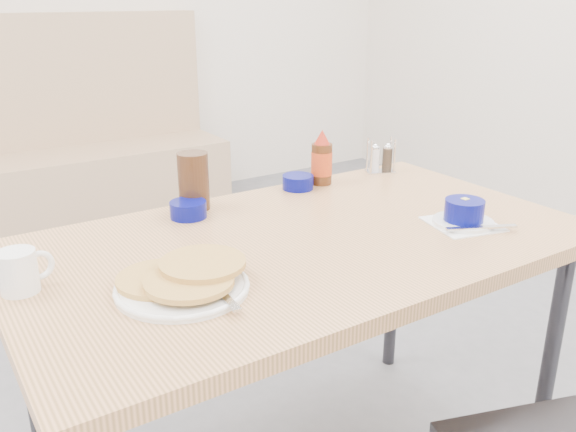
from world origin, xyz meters
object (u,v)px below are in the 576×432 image
pancake_plate (183,281)px  amber_tumbler (194,181)px  butter_bowl (298,182)px  condiment_caddy (381,160)px  booth_bench (63,167)px  dining_table (303,260)px  creamer_bowl (188,210)px  grits_setting (464,214)px  syrup_bottle (322,161)px  coffee_mug (20,271)px

pancake_plate → amber_tumbler: size_ratio=1.85×
butter_bowl → condiment_caddy: (0.34, 0.00, 0.02)m
booth_bench → condiment_caddy: (0.55, -2.19, 0.45)m
booth_bench → pancake_plate: bearing=-97.8°
dining_table → butter_bowl: 0.40m
dining_table → creamer_bowl: (-0.18, 0.28, 0.08)m
dining_table → pancake_plate: pancake_plate is taller
dining_table → grits_setting: size_ratio=6.66×
grits_setting → syrup_bottle: syrup_bottle is taller
pancake_plate → syrup_bottle: syrup_bottle is taller
butter_bowl → amber_tumbler: bearing=179.3°
dining_table → grits_setting: grits_setting is taller
dining_table → butter_bowl: bearing=58.1°
syrup_bottle → dining_table: bearing=-131.5°
condiment_caddy → booth_bench: bearing=126.3°
amber_tumbler → dining_table: bearing=-68.6°
booth_bench → coffee_mug: bearing=-104.5°
dining_table → butter_bowl: butter_bowl is taller
syrup_bottle → booth_bench: bearing=97.8°
grits_setting → condiment_caddy: size_ratio=1.84×
pancake_plate → condiment_caddy: condiment_caddy is taller
grits_setting → creamer_bowl: 0.72m
creamer_bowl → amber_tumbler: amber_tumbler is taller
booth_bench → butter_bowl: 2.25m
dining_table → butter_bowl: size_ratio=14.81×
syrup_bottle → condiment_caddy: bearing=0.0°
creamer_bowl → syrup_bottle: 0.48m
condiment_caddy → pancake_plate: bearing=-131.8°
condiment_caddy → amber_tumbler: bearing=-157.6°
booth_bench → condiment_caddy: bearing=-76.0°
grits_setting → condiment_caddy: condiment_caddy is taller
coffee_mug → creamer_bowl: (0.46, 0.21, -0.02)m
coffee_mug → condiment_caddy: 1.21m
dining_table → pancake_plate: size_ratio=4.77×
coffee_mug → butter_bowl: bearing=17.3°
booth_bench → syrup_bottle: (0.30, -2.19, 0.48)m
condiment_caddy → syrup_bottle: bearing=-157.6°
pancake_plate → condiment_caddy: (0.91, 0.44, 0.02)m
amber_tumbler → grits_setting: bearing=-43.2°
booth_bench → coffee_mug: size_ratio=16.84×
condiment_caddy → creamer_bowl: bearing=-153.3°
amber_tumbler → condiment_caddy: bearing=0.0°
pancake_plate → grits_setting: grits_setting is taller
booth_bench → amber_tumbler: size_ratio=11.96×
amber_tumbler → condiment_caddy: (0.68, 0.00, -0.04)m
dining_table → grits_setting: bearing=-21.5°
pancake_plate → booth_bench: bearing=82.2°
butter_bowl → condiment_caddy: size_ratio=0.83×
coffee_mug → grits_setting: coffee_mug is taller
dining_table → creamer_bowl: creamer_bowl is taller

